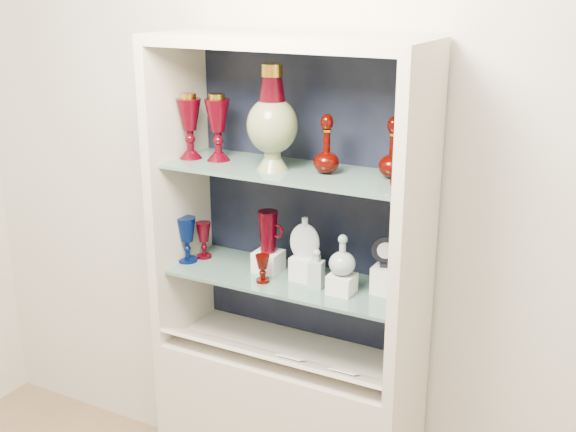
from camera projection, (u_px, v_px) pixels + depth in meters
The scene contains 28 objects.
wall_back at pixel (315, 176), 2.77m from camera, with size 3.50×0.02×2.80m, color white.
cabinet_back_panel at pixel (311, 196), 2.77m from camera, with size 0.98×0.02×1.15m, color black.
cabinet_side_left at pixel (180, 192), 2.82m from camera, with size 0.04×0.40×1.15m, color beige.
cabinet_side_right at pixel (415, 230), 2.40m from camera, with size 0.04×0.40×1.15m, color beige.
cabinet_top_cap at pixel (288, 41), 2.43m from camera, with size 1.00×0.40×0.04m, color beige.
shelf_lower at pixel (290, 279), 2.72m from camera, with size 0.92×0.34×0.01m, color slate.
shelf_upper at pixel (291, 171), 2.59m from camera, with size 0.92×0.34×0.01m, color slate.
label_ledge at pixel (274, 357), 2.69m from camera, with size 0.92×0.18×0.01m, color beige.
label_card_0 at pixel (292, 357), 2.65m from camera, with size 0.10×0.07×0.00m, color white.
label_card_1 at pixel (344, 371), 2.56m from camera, with size 0.10×0.07×0.00m, color white.
pedestal_lamp_left at pixel (189, 126), 2.71m from camera, with size 0.09×0.09×0.25m, color #43010A, non-canonical shape.
pedestal_lamp_right at pixel (218, 127), 2.68m from camera, with size 0.10×0.10×0.25m, color #43010A, non-canonical shape.
enamel_urn at pixel (272, 118), 2.52m from camera, with size 0.18×0.18×0.37m, color #0E4011, non-canonical shape.
ruby_decanter_a at pixel (327, 140), 2.50m from camera, with size 0.09×0.09×0.23m, color #3B0400, non-canonical shape.
ruby_decanter_b at pixel (393, 146), 2.44m from camera, with size 0.10×0.10×0.22m, color #3B0400, non-canonical shape.
lidded_bowl at pixel (401, 178), 2.31m from camera, with size 0.07×0.07×0.08m, color #3B0400, non-canonical shape.
cobalt_goblet at pixel (187, 240), 2.85m from camera, with size 0.08×0.08×0.18m, color #010E40, non-canonical shape.
ruby_goblet_tall at pixel (204, 240), 2.89m from camera, with size 0.06×0.06×0.15m, color #43010A, non-canonical shape.
ruby_goblet_small at pixel (263, 269), 2.66m from camera, with size 0.05×0.05×0.11m, color #3B0400, non-canonical shape.
riser_ruby_pitcher at pixel (268, 261), 2.77m from camera, with size 0.10×0.10×0.08m, color silver.
ruby_pitcher at pixel (268, 232), 2.73m from camera, with size 0.12×0.08×0.16m, color #43010A, non-canonical shape.
clear_square_bottle at pixel (316, 268), 2.60m from camera, with size 0.05×0.05×0.15m, color #91A2A7, non-canonical shape.
riser_flat_flask at pixel (305, 268), 2.69m from camera, with size 0.09×0.09×0.09m, color silver.
flat_flask at pixel (305, 237), 2.65m from camera, with size 0.11×0.05×0.16m, color silver, non-canonical shape.
riser_clear_round_decanter at pixel (342, 284), 2.57m from camera, with size 0.09×0.09×0.07m, color silver.
clear_round_decanter at pixel (342, 256), 2.54m from camera, with size 0.10×0.10×0.14m, color #91A2A7, non-canonical shape.
riser_cameo_medallion at pixel (384, 280), 2.57m from camera, with size 0.08×0.08×0.10m, color silver.
cameo_medallion at pixel (385, 251), 2.53m from camera, with size 0.10×0.04×0.12m, color black, non-canonical shape.
Camera 1 is at (1.16, -0.67, 2.11)m, focal length 45.00 mm.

